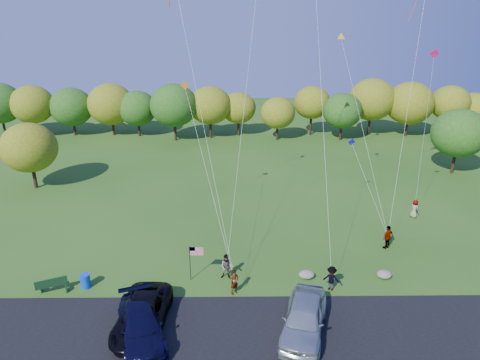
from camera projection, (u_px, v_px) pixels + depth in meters
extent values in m
plane|color=#275418|center=(250.00, 288.00, 28.55)|extent=(140.00, 140.00, 0.00)
cube|color=black|center=(252.00, 329.00, 24.81)|extent=(44.00, 6.00, 0.06)
cylinder|color=#341E13|center=(44.00, 126.00, 64.34)|extent=(0.36, 0.36, 2.68)
ellipsoid|color=#416719|center=(40.00, 104.00, 63.13)|extent=(6.15, 6.15, 5.54)
cylinder|color=#341E13|center=(67.00, 131.00, 62.49)|extent=(0.36, 0.36, 2.32)
ellipsoid|color=#1C5115|center=(64.00, 110.00, 61.37)|extent=(5.97, 5.97, 5.38)
cylinder|color=#341E13|center=(109.00, 126.00, 64.81)|extent=(0.36, 0.36, 2.51)
ellipsoid|color=#416719|center=(106.00, 104.00, 63.57)|extent=(6.67, 6.67, 6.01)
cylinder|color=#341E13|center=(138.00, 131.00, 62.16)|extent=(0.36, 0.36, 2.49)
ellipsoid|color=#416719|center=(136.00, 108.00, 60.94)|extent=(6.56, 6.56, 5.90)
cylinder|color=#341E13|center=(174.00, 124.00, 64.98)|extent=(0.36, 0.36, 3.20)
ellipsoid|color=#416719|center=(172.00, 99.00, 63.65)|extent=(6.46, 6.46, 5.82)
cylinder|color=#341E13|center=(214.00, 124.00, 65.27)|extent=(0.36, 0.36, 2.83)
ellipsoid|color=#1C5115|center=(214.00, 101.00, 63.99)|extent=(6.48, 6.48, 5.83)
cylinder|color=#341E13|center=(238.00, 129.00, 62.85)|extent=(0.36, 0.36, 2.65)
ellipsoid|color=#416719|center=(238.00, 109.00, 61.76)|extent=(5.21, 5.21, 4.69)
cylinder|color=#341E13|center=(270.00, 127.00, 64.19)|extent=(0.36, 0.36, 2.75)
ellipsoid|color=#1C5115|center=(271.00, 105.00, 63.01)|extent=(5.84, 5.84, 5.25)
cylinder|color=#341E13|center=(308.00, 124.00, 65.11)|extent=(0.36, 0.36, 3.11)
ellipsoid|color=#1C5115|center=(310.00, 102.00, 63.91)|extent=(5.44, 5.44, 4.90)
cylinder|color=#341E13|center=(337.00, 126.00, 63.87)|extent=(0.36, 0.36, 3.02)
ellipsoid|color=#1C5115|center=(339.00, 102.00, 62.56)|extent=(6.52, 6.52, 5.87)
cylinder|color=#341E13|center=(373.00, 130.00, 62.82)|extent=(0.36, 0.36, 2.41)
ellipsoid|color=#416719|center=(376.00, 110.00, 61.72)|extent=(5.68, 5.68, 5.11)
cylinder|color=#341E13|center=(412.00, 128.00, 64.30)|extent=(0.36, 0.36, 2.20)
ellipsoid|color=#1C5115|center=(415.00, 107.00, 63.12)|extent=(6.67, 6.67, 6.00)
cylinder|color=#341E13|center=(444.00, 128.00, 62.99)|extent=(0.36, 0.36, 3.06)
ellipsoid|color=#416719|center=(448.00, 103.00, 61.67)|extent=(6.54, 6.54, 5.89)
cylinder|color=#341E13|center=(34.00, 176.00, 44.65)|extent=(0.36, 0.36, 2.60)
ellipsoid|color=#416719|center=(29.00, 148.00, 43.52)|extent=(5.60, 5.60, 5.04)
cylinder|color=#341E13|center=(454.00, 162.00, 48.80)|extent=(0.36, 0.36, 2.80)
ellipsoid|color=#1C5115|center=(459.00, 133.00, 47.59)|extent=(6.00, 6.00, 5.40)
imported|color=black|center=(142.00, 315.00, 24.69)|extent=(2.91, 5.95, 1.63)
imported|color=black|center=(141.00, 325.00, 23.84)|extent=(3.99, 6.08, 1.64)
imported|color=#B1B8BC|center=(304.00, 318.00, 24.18)|extent=(3.76, 6.07, 1.93)
imported|color=#4C4C59|center=(234.00, 282.00, 27.72)|extent=(0.76, 0.73, 1.75)
imported|color=#4C4C59|center=(227.00, 267.00, 29.30)|extent=(0.98, 0.81, 1.84)
imported|color=#4C4C59|center=(331.00, 278.00, 28.10)|extent=(1.27, 1.00, 1.73)
imported|color=#4C4C59|center=(388.00, 237.00, 33.11)|extent=(1.21, 1.03, 1.94)
imported|color=#4C4C59|center=(415.00, 209.00, 38.23)|extent=(0.91, 0.98, 1.69)
cube|color=#14381A|center=(53.00, 285.00, 28.06)|extent=(1.87, 0.91, 0.07)
cube|color=#14381A|center=(51.00, 283.00, 27.75)|extent=(1.84, 0.85, 0.60)
cube|color=#14381A|center=(41.00, 288.00, 28.13)|extent=(0.28, 0.49, 0.46)
cube|color=#14381A|center=(66.00, 288.00, 28.15)|extent=(0.28, 0.49, 0.46)
cylinder|color=blue|center=(85.00, 281.00, 28.47)|extent=(0.66, 0.66, 0.98)
cylinder|color=black|center=(190.00, 263.00, 28.99)|extent=(0.05, 0.05, 2.60)
cube|color=red|center=(196.00, 251.00, 28.65)|extent=(0.94, 0.62, 0.02)
cube|color=navy|center=(192.00, 249.00, 28.59)|extent=(0.37, 0.02, 0.29)
ellipsoid|color=#9C9788|center=(307.00, 275.00, 29.56)|extent=(1.09, 0.86, 0.55)
ellipsoid|color=gray|center=(384.00, 274.00, 29.59)|extent=(1.03, 0.86, 0.54)
cone|color=#F99E10|center=(341.00, 37.00, 36.07)|extent=(0.79, 0.49, 0.66)
cube|color=#F8115F|center=(435.00, 53.00, 30.98)|extent=(0.70, 0.23, 0.68)
cube|color=orange|center=(185.00, 86.00, 33.63)|extent=(0.70, 0.27, 0.72)
cube|color=#1A12B4|center=(352.00, 142.00, 38.38)|extent=(0.70, 0.25, 0.68)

